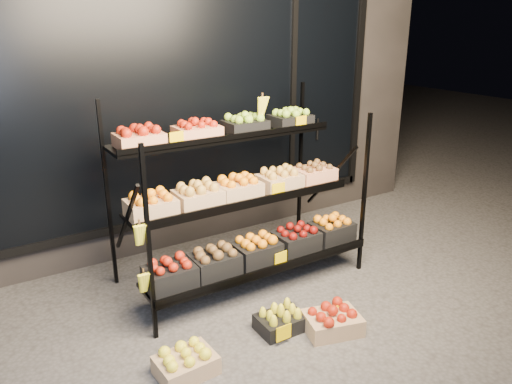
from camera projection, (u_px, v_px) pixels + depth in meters
ground at (281, 309)px, 4.12m from camera, size 24.00×24.00×0.00m
building at (153, 67)px, 5.61m from camera, size 6.00×2.08×3.50m
display_rack at (242, 199)px, 4.33m from camera, size 2.18×1.02×1.72m
tag_floor_a at (284, 337)px, 3.65m from camera, size 0.13×0.01×0.12m
tag_floor_b at (336, 317)px, 3.90m from camera, size 0.13×0.01×0.12m
floor_crate_left at (186, 362)px, 3.34m from camera, size 0.40×0.31×0.20m
floor_crate_midleft at (281, 320)px, 3.82m from camera, size 0.36×0.27×0.19m
floor_crate_midright at (332, 320)px, 3.80m from camera, size 0.48×0.40×0.21m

